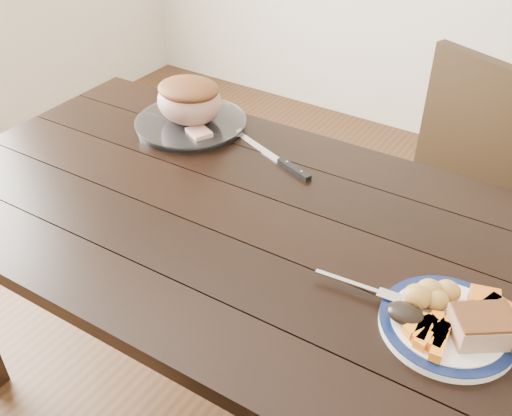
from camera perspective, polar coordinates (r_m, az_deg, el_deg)
The scene contains 15 objects.
ground at distance 1.93m, azimuth -1.75°, elevation -18.45°, with size 4.00×4.00×0.00m, color #472B16.
dining_table at distance 1.44m, azimuth -2.23°, elevation -3.16°, with size 1.62×0.94×0.75m.
chair_far at distance 1.97m, azimuth 18.24°, elevation 2.00°, with size 0.55×0.56×0.93m.
dinner_plate at distance 1.16m, azimuth 18.59°, elevation -11.07°, with size 0.26×0.26×0.02m, color white.
plate_rim at distance 1.15m, azimuth 18.67°, elevation -10.78°, with size 0.26×0.26×0.02m, color #0C173E.
serving_platter at distance 1.75m, azimuth -6.51°, elevation 8.34°, with size 0.33×0.33×0.02m, color white.
pork_slice at distance 1.12m, azimuth 21.63°, elevation -10.99°, with size 0.10×0.08×0.05m, color tan.
roasted_potatoes at distance 1.16m, azimuth 17.16°, elevation -8.25°, with size 0.10×0.10×0.05m.
carrot_batons at distance 1.10m, azimuth 17.29°, elevation -11.82°, with size 0.08×0.12×0.02m.
pumpkin_wedges at distance 1.17m, azimuth 22.42°, elevation -9.10°, with size 0.09×0.07×0.04m.
dark_mushroom at distance 1.11m, azimuth 14.71°, elevation -10.18°, with size 0.07×0.05×0.03m, color black.
fork at distance 1.17m, azimuth 10.69°, elevation -7.82°, with size 0.18×0.04×0.00m.
roast_joint at distance 1.72m, azimuth -6.68°, elevation 10.51°, with size 0.20×0.17×0.13m, color #AC7969.
cut_slice at distance 1.67m, azimuth -5.71°, elevation 7.47°, with size 0.07×0.06×0.02m, color tan.
carving_knife at distance 1.55m, azimuth 2.88°, elevation 4.49°, with size 0.31×0.13×0.01m.
Camera 1 is at (0.66, -0.90, 1.57)m, focal length 40.00 mm.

